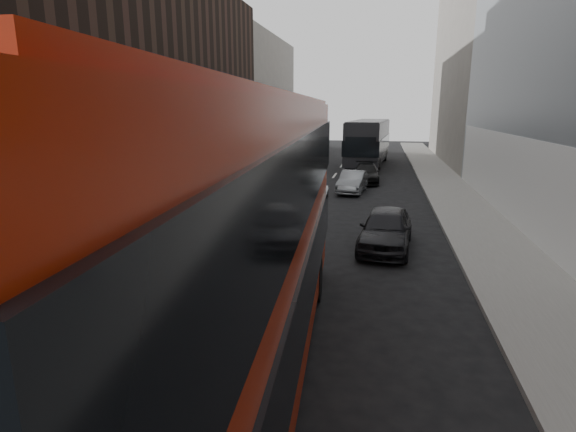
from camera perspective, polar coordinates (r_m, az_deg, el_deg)
The scene contains 11 objects.
sidewalk_right at distance 27.29m, azimuth 20.25°, elevation 2.42°, with size 3.00×80.00×0.15m, color slate.
sidewalk_left at distance 29.26m, azimuth -11.34°, elevation 3.70°, with size 2.00×80.00×0.15m, color slate.
building_victorian at distance 46.46m, azimuth 22.79°, elevation 18.37°, with size 6.50×24.00×21.00m.
building_left_mid at distance 34.91m, azimuth -14.11°, elevation 16.53°, with size 5.00×24.00×14.00m, color black.
building_left_far at distance 55.57m, azimuth -3.95°, elevation 15.13°, with size 5.00×20.00×13.00m, color slate.
street_lamp at distance 22.71m, azimuth -19.32°, elevation 10.87°, with size 1.06×0.22×7.00m.
red_bus at distance 7.58m, azimuth -8.51°, elevation -2.66°, with size 3.86×12.91×5.14m.
grey_bus at distance 40.66m, azimuth 10.21°, elevation 9.32°, with size 3.71×12.27×3.90m.
car_a at distance 16.47m, azimuth 12.33°, elevation -1.57°, with size 1.75×4.36×1.48m, color black.
car_b at distance 27.31m, azimuth 8.22°, elevation 4.35°, with size 1.37×3.92×1.29m, color gray.
car_c at distance 31.08m, azimuth 9.89°, elevation 5.37°, with size 1.77×4.35×1.26m, color black.
Camera 1 is at (3.35, -1.52, 4.95)m, focal length 28.00 mm.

